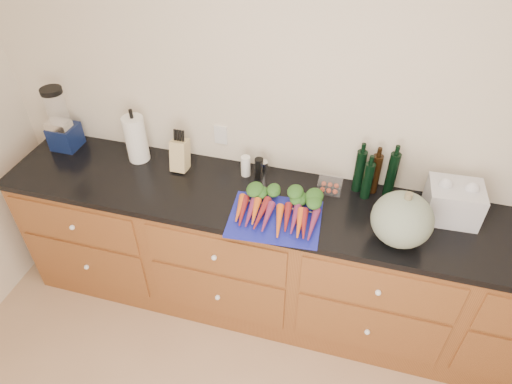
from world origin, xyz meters
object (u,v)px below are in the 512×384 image
(cutting_board, at_px, (275,219))
(squash, at_px, (402,219))
(tomato_box, at_px, (330,186))
(blender_appliance, at_px, (61,122))
(paper_towel, at_px, (136,139))
(carrots, at_px, (277,209))
(knife_block, at_px, (180,155))

(cutting_board, relative_size, squash, 1.59)
(tomato_box, bearing_deg, blender_appliance, -179.59)
(cutting_board, distance_m, paper_towel, 1.02)
(cutting_board, distance_m, carrots, 0.05)
(cutting_board, height_order, carrots, carrots)
(knife_block, bearing_deg, paper_towel, 176.10)
(blender_appliance, distance_m, tomato_box, 1.73)
(paper_towel, bearing_deg, squash, -10.34)
(squash, bearing_deg, knife_block, 168.24)
(knife_block, xyz_separation_m, tomato_box, (0.91, 0.03, -0.06))
(cutting_board, bearing_deg, knife_block, 155.76)
(carrots, height_order, paper_towel, paper_towel)
(squash, relative_size, paper_towel, 1.04)
(blender_appliance, bearing_deg, squash, -7.80)
(paper_towel, bearing_deg, cutting_board, -18.44)
(paper_towel, bearing_deg, knife_block, -3.90)
(squash, bearing_deg, tomato_box, 142.54)
(knife_block, bearing_deg, carrots, -21.07)
(blender_appliance, xyz_separation_m, tomato_box, (1.72, 0.01, -0.15))
(cutting_board, xyz_separation_m, carrots, (0.00, 0.04, 0.03))
(squash, height_order, knife_block, squash)
(cutting_board, height_order, squash, squash)
(cutting_board, relative_size, knife_block, 2.54)
(cutting_board, xyz_separation_m, squash, (0.64, 0.03, 0.13))
(cutting_board, distance_m, tomato_box, 0.41)
(paper_towel, relative_size, tomato_box, 2.15)
(carrots, bearing_deg, tomato_box, 49.47)
(paper_towel, bearing_deg, blender_appliance, -179.75)
(blender_appliance, bearing_deg, carrots, -10.54)
(knife_block, bearing_deg, squash, -11.76)
(carrots, xyz_separation_m, knife_block, (-0.67, 0.26, 0.06))
(cutting_board, xyz_separation_m, tomato_box, (0.25, 0.33, 0.03))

